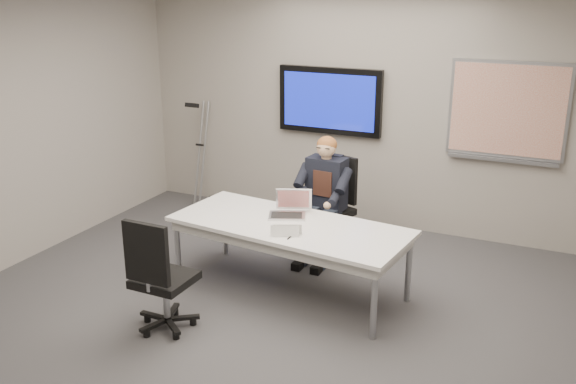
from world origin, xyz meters
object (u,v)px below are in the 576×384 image
at_px(laptop, 290,209).
at_px(seated_person, 320,212).
at_px(conference_table, 290,232).
at_px(office_chair_near, 163,296).
at_px(office_chair_far, 330,223).

bearing_deg(laptop, seated_person, 59.90).
distance_m(conference_table, office_chair_near, 1.34).
bearing_deg(office_chair_near, office_chair_far, -106.21).
relative_size(seated_person, laptop, 2.98).
distance_m(office_chair_near, seated_person, 2.07).
bearing_deg(seated_person, conference_table, -83.33).
xyz_separation_m(seated_person, laptop, (-0.08, -0.60, 0.22)).
bearing_deg(seated_person, laptop, -92.30).
bearing_deg(seated_person, office_chair_near, -103.25).
height_order(office_chair_near, seated_person, seated_person).
bearing_deg(office_chair_far, laptop, -78.77).
bearing_deg(laptop, conference_table, -88.62).
bearing_deg(seated_person, office_chair_far, 92.01).
xyz_separation_m(office_chair_near, seated_person, (0.65, 1.95, 0.21)).
distance_m(conference_table, office_chair_far, 1.11).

